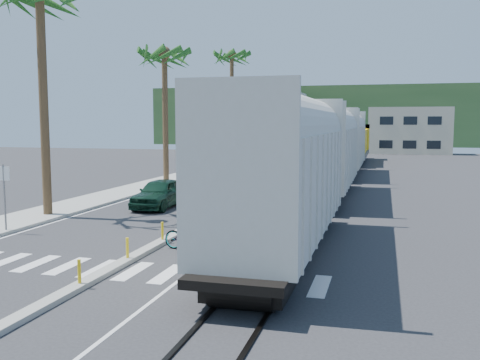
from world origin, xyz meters
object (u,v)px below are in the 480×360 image
at_px(car_lead, 160,193).
at_px(cyclist, 189,229).
at_px(street_sign, 4,188).
at_px(car_second, 197,183).

xyz_separation_m(car_lead, cyclist, (5.14, -9.03, -0.02)).
xyz_separation_m(street_sign, car_lead, (3.62, 8.20, -1.15)).
distance_m(street_sign, car_second, 14.23).
distance_m(car_lead, car_second, 5.44).
relative_size(street_sign, car_second, 0.58).
bearing_deg(street_sign, car_lead, 66.17).
bearing_deg(car_second, street_sign, -110.81).
relative_size(street_sign, car_lead, 0.62).
bearing_deg(street_sign, car_second, 74.05).
distance_m(car_lead, cyclist, 10.39).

